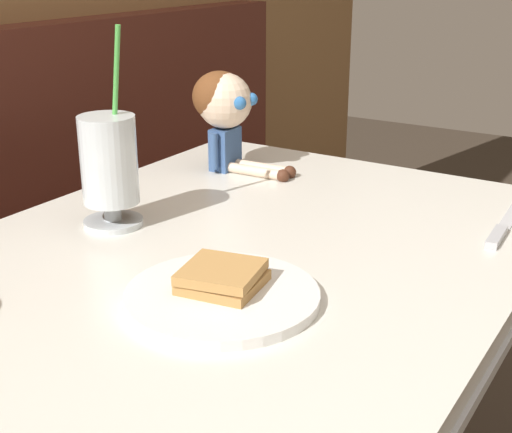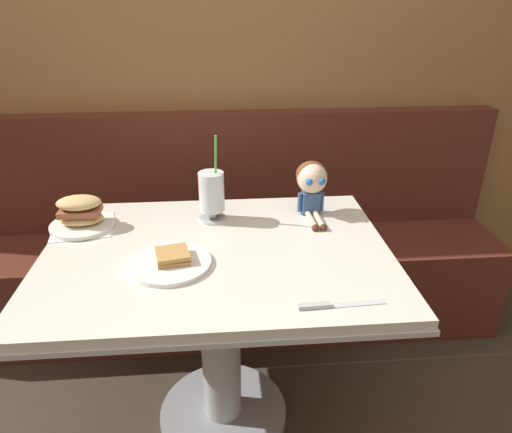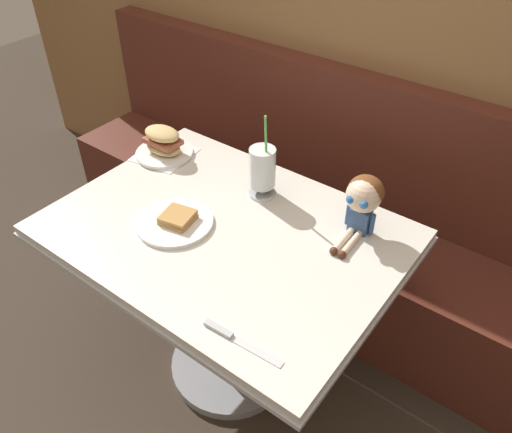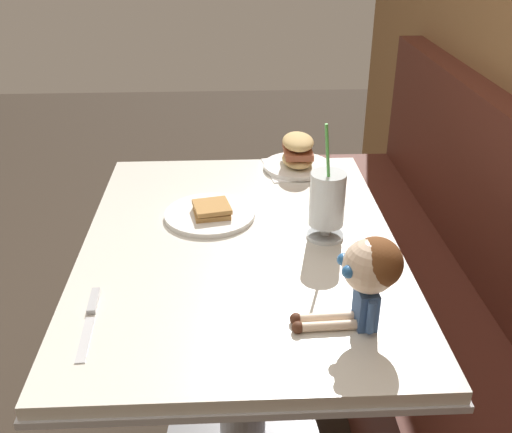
{
  "view_description": "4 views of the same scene",
  "coord_description": "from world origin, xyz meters",
  "px_view_note": "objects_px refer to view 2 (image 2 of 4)",
  "views": [
    {
      "loc": [
        -0.81,
        -0.37,
        1.16
      ],
      "look_at": [
        0.03,
        0.16,
        0.79
      ],
      "focal_mm": 50.29,
      "sensor_mm": 36.0,
      "label": 1
    },
    {
      "loc": [
        0.02,
        -1.1,
        1.47
      ],
      "look_at": [
        0.13,
        0.22,
        0.83
      ],
      "focal_mm": 32.37,
      "sensor_mm": 36.0,
      "label": 2
    },
    {
      "loc": [
        0.83,
        -0.76,
        1.8
      ],
      "look_at": [
        0.12,
        0.2,
        0.83
      ],
      "focal_mm": 35.97,
      "sensor_mm": 36.0,
      "label": 3
    },
    {
      "loc": [
        1.31,
        0.16,
        1.5
      ],
      "look_at": [
        0.0,
        0.22,
        0.81
      ],
      "focal_mm": 41.46,
      "sensor_mm": 36.0,
      "label": 4
    }
  ],
  "objects_px": {
    "toast_plate": "(170,262)",
    "sandwich_plate": "(81,215)",
    "seated_doll": "(312,181)",
    "butter_knife": "(327,305)",
    "milkshake_glass": "(212,194)"
  },
  "relations": [
    {
      "from": "milkshake_glass",
      "to": "butter_knife",
      "type": "height_order",
      "value": "milkshake_glass"
    },
    {
      "from": "sandwich_plate",
      "to": "seated_doll",
      "type": "relative_size",
      "value": 1.03
    },
    {
      "from": "toast_plate",
      "to": "butter_knife",
      "type": "distance_m",
      "value": 0.49
    },
    {
      "from": "sandwich_plate",
      "to": "seated_doll",
      "type": "xyz_separation_m",
      "value": [
        0.81,
        0.05,
        0.08
      ]
    },
    {
      "from": "sandwich_plate",
      "to": "butter_knife",
      "type": "height_order",
      "value": "sandwich_plate"
    },
    {
      "from": "sandwich_plate",
      "to": "seated_doll",
      "type": "height_order",
      "value": "seated_doll"
    },
    {
      "from": "milkshake_glass",
      "to": "sandwich_plate",
      "type": "xyz_separation_m",
      "value": [
        -0.45,
        -0.02,
        -0.05
      ]
    },
    {
      "from": "toast_plate",
      "to": "seated_doll",
      "type": "relative_size",
      "value": 1.14
    },
    {
      "from": "toast_plate",
      "to": "milkshake_glass",
      "type": "bearing_deg",
      "value": 67.32
    },
    {
      "from": "milkshake_glass",
      "to": "sandwich_plate",
      "type": "height_order",
      "value": "milkshake_glass"
    },
    {
      "from": "toast_plate",
      "to": "sandwich_plate",
      "type": "relative_size",
      "value": 1.1
    },
    {
      "from": "seated_doll",
      "to": "toast_plate",
      "type": "bearing_deg",
      "value": -146.11
    },
    {
      "from": "sandwich_plate",
      "to": "butter_knife",
      "type": "bearing_deg",
      "value": -34.77
    },
    {
      "from": "butter_knife",
      "to": "seated_doll",
      "type": "bearing_deg",
      "value": 83.6
    },
    {
      "from": "butter_knife",
      "to": "seated_doll",
      "type": "relative_size",
      "value": 1.07
    }
  ]
}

